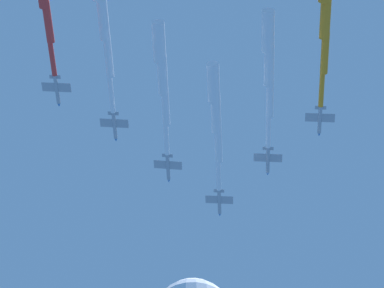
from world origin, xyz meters
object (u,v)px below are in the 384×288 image
(jet_lead, at_px, (216,115))
(jet_starboard_mid, at_px, (325,18))
(jet_port_mid, at_px, (103,17))
(jet_port_inner, at_px, (162,76))
(jet_starboard_inner, at_px, (269,66))

(jet_lead, distance_m, jet_starboard_mid, 40.76)
(jet_lead, xyz_separation_m, jet_starboard_mid, (-37.03, -16.98, 1.38))
(jet_lead, bearing_deg, jet_port_mid, 113.24)
(jet_port_mid, xyz_separation_m, jet_starboard_mid, (-20.48, -55.53, -1.38))
(jet_port_inner, xyz_separation_m, jet_port_mid, (-9.99, 20.29, 2.78))
(jet_port_mid, distance_m, jet_starboard_mid, 59.20)
(jet_port_inner, bearing_deg, jet_starboard_mid, -130.85)
(jet_lead, bearing_deg, jet_starboard_mid, -155.37)
(jet_port_mid, bearing_deg, jet_starboard_inner, -92.46)
(jet_starboard_inner, relative_size, jet_port_mid, 0.92)
(jet_lead, relative_size, jet_port_mid, 0.91)
(jet_port_inner, relative_size, jet_port_mid, 0.90)
(jet_starboard_mid, bearing_deg, jet_lead, 24.63)
(jet_lead, height_order, jet_starboard_mid, jet_starboard_mid)
(jet_lead, bearing_deg, jet_starboard_inner, -155.18)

